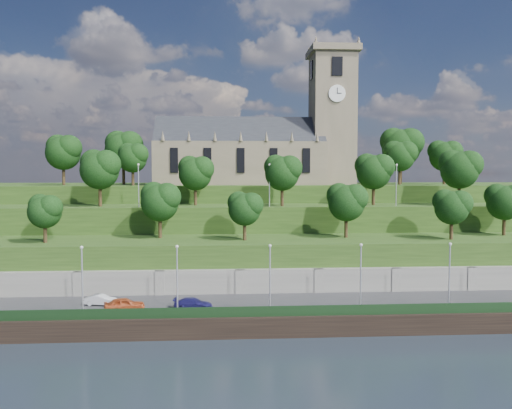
{
  "coord_description": "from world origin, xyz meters",
  "views": [
    {
      "loc": [
        -6.79,
        -50.79,
        17.11
      ],
      "look_at": [
        -1.84,
        30.0,
        12.08
      ],
      "focal_mm": 35.0,
      "sensor_mm": 36.0,
      "label": 1
    }
  ],
  "objects": [
    {
      "name": "promenade",
      "position": [
        0.0,
        6.0,
        1.0
      ],
      "size": [
        160.0,
        12.0,
        2.0
      ],
      "primitive_type": "cube",
      "color": "#2D2D30",
      "rests_on": "ground"
    },
    {
      "name": "church",
      "position": [
        0.79,
        45.98,
        22.52
      ],
      "size": [
        38.6,
        12.35,
        27.6
      ],
      "color": "brown",
      "rests_on": "hilltop"
    },
    {
      "name": "lamp_posts_promenade",
      "position": [
        -2.0,
        2.5,
        6.35
      ],
      "size": [
        60.36,
        0.36,
        7.5
      ],
      "color": "#B2B2B7",
      "rests_on": "promenade"
    },
    {
      "name": "retaining_wall",
      "position": [
        0.0,
        11.97,
        2.5
      ],
      "size": [
        160.0,
        2.1,
        5.0
      ],
      "color": "slate",
      "rests_on": "ground"
    },
    {
      "name": "car_left",
      "position": [
        -17.94,
        3.95,
        2.75
      ],
      "size": [
        4.67,
        2.76,
        1.49
      ],
      "primitive_type": "imported",
      "rotation": [
        0.0,
        0.0,
        1.81
      ],
      "color": "#AD441C",
      "rests_on": "promenade"
    },
    {
      "name": "embankment_lower",
      "position": [
        0.0,
        18.0,
        4.0
      ],
      "size": [
        160.0,
        12.0,
        8.0
      ],
      "primitive_type": "cube",
      "color": "#254015",
      "rests_on": "ground"
    },
    {
      "name": "quay_wall",
      "position": [
        0.0,
        -0.05,
        1.1
      ],
      "size": [
        160.0,
        0.5,
        2.2
      ],
      "primitive_type": "cube",
      "color": "black",
      "rests_on": "ground"
    },
    {
      "name": "car_middle",
      "position": [
        -21.14,
        6.68,
        2.6
      ],
      "size": [
        3.83,
        1.9,
        1.21
      ],
      "primitive_type": "imported",
      "rotation": [
        0.0,
        0.0,
        1.39
      ],
      "color": "#B2B3B7",
      "rests_on": "promenade"
    },
    {
      "name": "fence",
      "position": [
        0.0,
        0.6,
        2.6
      ],
      "size": [
        160.0,
        0.1,
        1.2
      ],
      "primitive_type": "cube",
      "color": "black",
      "rests_on": "promenade"
    },
    {
      "name": "car_right",
      "position": [
        -10.43,
        4.25,
        2.63
      ],
      "size": [
        4.5,
        2.29,
        1.25
      ],
      "primitive_type": "imported",
      "rotation": [
        0.0,
        0.0,
        1.44
      ],
      "color": "#19164D",
      "rests_on": "promenade"
    },
    {
      "name": "trees_upper",
      "position": [
        2.92,
        28.13,
        17.8
      ],
      "size": [
        63.53,
        8.68,
        8.93
      ],
      "color": "#2E2112",
      "rests_on": "embankment_upper"
    },
    {
      "name": "embankment_upper",
      "position": [
        0.0,
        29.0,
        6.0
      ],
      "size": [
        160.0,
        10.0,
        12.0
      ],
      "primitive_type": "cube",
      "color": "#254015",
      "rests_on": "ground"
    },
    {
      "name": "trees_lower",
      "position": [
        4.65,
        18.38,
        13.01
      ],
      "size": [
        69.95,
        8.99,
        7.97
      ],
      "color": "#2E2112",
      "rests_on": "embankment_lower"
    },
    {
      "name": "hilltop",
      "position": [
        0.0,
        50.0,
        7.5
      ],
      "size": [
        160.0,
        32.0,
        15.0
      ],
      "primitive_type": "cube",
      "color": "#254015",
      "rests_on": "ground"
    },
    {
      "name": "ground",
      "position": [
        0.0,
        0.0,
        0.0
      ],
      "size": [
        320.0,
        320.0,
        0.0
      ],
      "primitive_type": "plane",
      "color": "black",
      "rests_on": "ground"
    },
    {
      "name": "trees_hilltop",
      "position": [
        2.7,
        45.83,
        21.74
      ],
      "size": [
        78.51,
        16.43,
        11.56
      ],
      "color": "#2E2112",
      "rests_on": "hilltop"
    },
    {
      "name": "lamp_posts_upper",
      "position": [
        -0.0,
        26.0,
        15.9
      ],
      "size": [
        40.36,
        0.36,
        6.63
      ],
      "color": "#B2B2B7",
      "rests_on": "embankment_upper"
    }
  ]
}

